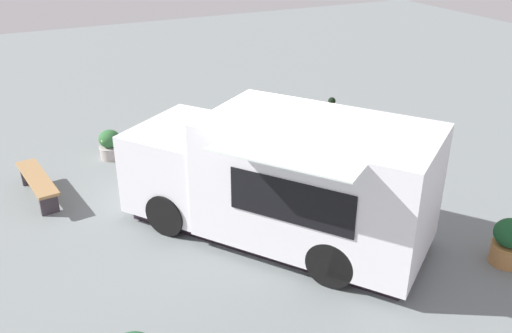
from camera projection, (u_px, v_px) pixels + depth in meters
ground_plane at (254, 221)px, 10.50m from camera, size 40.00×40.00×0.00m
food_truck at (282, 182)px, 9.63m from camera, size 4.84×5.60×2.27m
person_customer at (331, 117)px, 14.71m from camera, size 0.69×0.74×0.85m
planter_flowering_near at (110, 145)px, 12.97m from camera, size 0.53×0.53×0.70m
planter_flowering_side at (509, 242)px, 9.13m from camera, size 0.56×0.56×0.82m
plaza_bench at (38, 182)px, 11.19m from camera, size 0.66×1.94×0.48m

